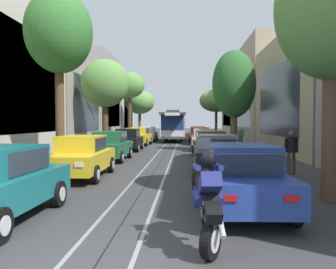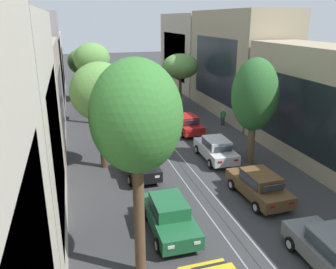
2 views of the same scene
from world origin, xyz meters
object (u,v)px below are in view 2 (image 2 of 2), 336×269
object	(u,v)px
parked_car_white_sixth_left	(116,114)
parked_car_green_mid_left	(170,216)
parked_car_brown_mid_right	(259,185)
street_tree_kerb_left_fourth	(92,60)
parked_car_red_fifth_right	(186,124)
street_tree_kerb_left_second	(136,118)
street_tree_kerb_right_second	(255,96)
parked_car_orange_sixth_right	(168,108)
parked_car_white_fourth_right	(216,149)
parked_car_grey_second_right	(332,252)
parked_car_black_fourth_left	(140,162)
parked_car_yellow_fifth_left	(126,134)
pedestrian_on_left_pavement	(223,116)
street_tree_kerb_right_mid	(181,66)
street_tree_kerb_left_far	(85,62)
cable_car_trolley	(143,102)
street_tree_kerb_left_mid	(100,93)

from	to	relation	value
parked_car_white_sixth_left	parked_car_green_mid_left	bearing A→B (deg)	-90.19
parked_car_brown_mid_right	street_tree_kerb_left_fourth	bearing A→B (deg)	113.60
parked_car_red_fifth_right	street_tree_kerb_left_second	size ratio (longest dim) A/B	0.53
parked_car_green_mid_left	street_tree_kerb_left_fourth	distance (m)	19.30
street_tree_kerb_left_second	street_tree_kerb_left_fourth	size ratio (longest dim) A/B	1.12
street_tree_kerb_right_second	parked_car_orange_sixth_right	bearing A→B (deg)	98.91
parked_car_white_fourth_right	parked_car_grey_second_right	bearing A→B (deg)	-90.39
parked_car_black_fourth_left	street_tree_kerb_left_second	distance (m)	10.56
parked_car_black_fourth_left	parked_car_yellow_fifth_left	distance (m)	5.77
parked_car_grey_second_right	pedestrian_on_left_pavement	size ratio (longest dim) A/B	2.78
parked_car_white_fourth_right	street_tree_kerb_left_fourth	size ratio (longest dim) A/B	0.59
parked_car_orange_sixth_right	pedestrian_on_left_pavement	bearing A→B (deg)	-50.39
parked_car_white_fourth_right	street_tree_kerb_right_mid	bearing A→B (deg)	81.65
parked_car_red_fifth_right	street_tree_kerb_left_far	world-z (taller)	street_tree_kerb_left_far
parked_car_red_fifth_right	street_tree_kerb_right_mid	bearing A→B (deg)	75.56
street_tree_kerb_right_mid	parked_car_white_sixth_left	bearing A→B (deg)	-152.80
parked_car_grey_second_right	street_tree_kerb_right_mid	distance (m)	26.94
street_tree_kerb_left_fourth	cable_car_trolley	world-z (taller)	street_tree_kerb_left_fourth
street_tree_kerb_right_second	parked_car_green_mid_left	bearing A→B (deg)	-140.54
cable_car_trolley	pedestrian_on_left_pavement	xyz separation A→B (m)	(6.60, -4.30, -0.77)
parked_car_white_sixth_left	parked_car_orange_sixth_right	xyz separation A→B (m)	(5.38, 1.07, 0.00)
parked_car_brown_mid_right	parked_car_red_fifth_right	bearing A→B (deg)	90.42
parked_car_green_mid_left	street_tree_kerb_left_far	size ratio (longest dim) A/B	0.69
parked_car_green_mid_left	parked_car_orange_sixth_right	xyz separation A→B (m)	(5.44, 19.50, 0.00)
parked_car_red_fifth_right	street_tree_kerb_right_second	xyz separation A→B (m)	(2.08, -7.47, 3.90)
street_tree_kerb_left_mid	street_tree_kerb_left_second	bearing A→B (deg)	-88.46
parked_car_grey_second_right	street_tree_kerb_left_far	xyz separation A→B (m)	(-7.45, 32.33, 3.88)
street_tree_kerb_left_second	street_tree_kerb_right_second	xyz separation A→B (m)	(9.39, 8.58, -1.57)
parked_car_yellow_fifth_left	street_tree_kerb_left_second	bearing A→B (deg)	-97.17
parked_car_black_fourth_left	parked_car_white_sixth_left	distance (m)	11.96
street_tree_kerb_right_second	pedestrian_on_left_pavement	xyz separation A→B (m)	(1.86, 8.53, -3.81)
street_tree_kerb_left_mid	pedestrian_on_left_pavement	world-z (taller)	street_tree_kerb_left_mid
parked_car_yellow_fifth_left	street_tree_kerb_left_second	world-z (taller)	street_tree_kerb_left_second
cable_car_trolley	street_tree_kerb_left_fourth	bearing A→B (deg)	-173.81
parked_car_yellow_fifth_left	parked_car_red_fifth_right	bearing A→B (deg)	14.61
parked_car_orange_sixth_right	street_tree_kerb_right_second	world-z (taller)	street_tree_kerb_right_second
parked_car_brown_mid_right	street_tree_kerb_left_second	size ratio (longest dim) A/B	0.53
pedestrian_on_left_pavement	street_tree_kerb_left_fourth	bearing A→B (deg)	161.37
street_tree_kerb_right_second	pedestrian_on_left_pavement	bearing A→B (deg)	77.68
parked_car_green_mid_left	parked_car_yellow_fifth_left	distance (m)	12.24
parked_car_orange_sixth_right	street_tree_kerb_left_fourth	world-z (taller)	street_tree_kerb_left_fourth
parked_car_white_fourth_right	parked_car_red_fifth_right	world-z (taller)	same
parked_car_orange_sixth_right	street_tree_kerb_left_far	bearing A→B (deg)	131.04
parked_car_brown_mid_right	street_tree_kerb_right_mid	world-z (taller)	street_tree_kerb_right_mid
parked_car_black_fourth_left	street_tree_kerb_left_far	size ratio (longest dim) A/B	0.69
parked_car_red_fifth_right	street_tree_kerb_left_fourth	bearing A→B (deg)	146.40
street_tree_kerb_left_second	parked_car_brown_mid_right	bearing A→B (deg)	28.18
cable_car_trolley	parked_car_red_fifth_right	bearing A→B (deg)	-63.57
parked_car_black_fourth_left	parked_car_red_fifth_right	distance (m)	9.08
parked_car_white_fourth_right	street_tree_kerb_left_mid	size ratio (longest dim) A/B	0.63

